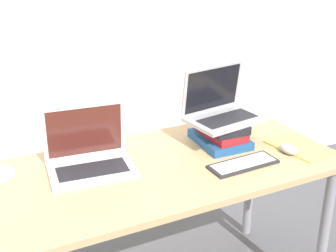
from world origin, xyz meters
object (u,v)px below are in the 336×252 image
book_stack (221,133)px  laptop_on_books (221,109)px  mouse (288,149)px  wireless_keyboard (243,164)px  desk_lamp (0,65)px  laptop_left (89,157)px  notepad (299,147)px

book_stack → laptop_on_books: bearing=69.4°
laptop_on_books → mouse: size_ratio=3.66×
wireless_keyboard → desk_lamp: size_ratio=0.50×
laptop_on_books → book_stack: bearing=-110.6°
book_stack → desk_lamp: bearing=173.5°
laptop_left → mouse: laptop_left is taller
book_stack → laptop_left: bearing=176.5°
laptop_on_books → desk_lamp: size_ratio=0.59×
wireless_keyboard → laptop_left: bearing=155.3°
laptop_left → desk_lamp: bearing=167.3°
book_stack → notepad: book_stack is taller
laptop_on_books → notepad: (0.30, -0.23, -0.16)m
wireless_keyboard → book_stack: bearing=81.9°
book_stack → laptop_on_books: (0.01, 0.02, 0.11)m
mouse → notepad: (0.08, 0.02, -0.01)m
desk_lamp → laptop_left: bearing=-12.7°
laptop_left → mouse: 0.90m
laptop_left → laptop_on_books: laptop_on_books is taller
wireless_keyboard → notepad: 0.34m
mouse → desk_lamp: bearing=164.0°
wireless_keyboard → desk_lamp: 1.07m
wireless_keyboard → mouse: 0.26m
laptop_left → desk_lamp: desk_lamp is taller
laptop_left → book_stack: bearing=-3.5°
mouse → notepad: size_ratio=0.34×
laptop_left → wireless_keyboard: size_ratio=1.21×
laptop_on_books → notepad: laptop_on_books is taller
laptop_left → wireless_keyboard: bearing=-24.7°
notepad → desk_lamp: desk_lamp is taller
laptop_left → laptop_on_books: bearing=-1.5°
desk_lamp → book_stack: bearing=-6.5°
book_stack → mouse: bearing=-45.5°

